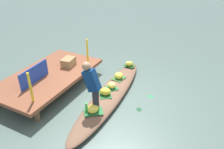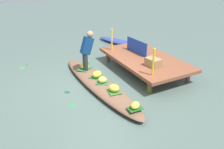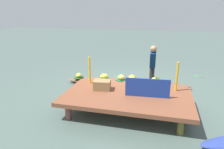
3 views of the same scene
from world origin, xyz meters
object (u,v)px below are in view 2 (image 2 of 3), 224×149
banana_bunch_2 (135,105)px  market_banner (137,46)px  produce_crate (153,62)px  banana_bunch_1 (84,66)px  moored_boat (121,42)px  vendor_person (87,49)px  water_bottle (89,64)px  banana_bunch_4 (102,80)px  vendor_boat (98,83)px  banana_bunch_3 (97,74)px  banana_bunch_0 (114,88)px

banana_bunch_2 → market_banner: (-2.53, 1.70, 0.40)m
produce_crate → banana_bunch_1: bearing=-128.0°
moored_boat → market_banner: size_ratio=2.41×
moored_boat → banana_bunch_1: banana_bunch_1 is taller
vendor_person → market_banner: 1.84m
moored_boat → vendor_person: (2.32, -2.54, 0.81)m
banana_bunch_2 → water_bottle: water_bottle is taller
market_banner → banana_bunch_4: bearing=-64.4°
banana_bunch_2 → vendor_person: (-2.53, -0.13, 0.62)m
moored_boat → banana_bunch_2: size_ratio=10.57×
banana_bunch_1 → water_bottle: 0.17m
vendor_boat → water_bottle: (-0.98, 0.12, 0.22)m
banana_bunch_1 → banana_bunch_3: 0.77m
vendor_person → market_banner: bearing=90.1°
banana_bunch_2 → banana_bunch_4: size_ratio=1.02×
banana_bunch_0 → market_banner: 2.41m
banana_bunch_0 → market_banner: market_banner is taller
banana_bunch_4 → water_bottle: (-1.18, 0.08, 0.02)m
vendor_boat → produce_crate: (0.39, 1.65, 0.48)m
vendor_person → banana_bunch_0: bearing=2.7°
vendor_boat → banana_bunch_0: bearing=3.6°
banana_bunch_0 → banana_bunch_3: bearing=-176.8°
moored_boat → market_banner: bearing=-38.6°
banana_bunch_1 → banana_bunch_0: bearing=4.9°
banana_bunch_1 → market_banner: bearing=86.7°
banana_bunch_2 → banana_bunch_3: bearing=-176.7°
vendor_person → produce_crate: (1.21, 1.62, -0.32)m
moored_boat → banana_bunch_2: (4.85, -2.42, 0.19)m
banana_bunch_0 → vendor_person: size_ratio=0.22×
banana_bunch_3 → market_banner: bearing=109.9°
vendor_person → water_bottle: 0.62m
banana_bunch_4 → market_banner: (-1.03, 1.81, 0.39)m
banana_bunch_3 → market_banner: size_ratio=0.27×
banana_bunch_2 → banana_bunch_4: (-1.51, -0.11, 0.01)m
vendor_person → market_banner: (-0.00, 1.83, -0.21)m
moored_boat → water_bottle: (2.16, -2.45, 0.22)m
banana_bunch_4 → vendor_person: vendor_person is taller
market_banner → produce_crate: (1.21, -0.21, -0.11)m
banana_bunch_4 → produce_crate: bearing=83.4°
banana_bunch_1 → produce_crate: 2.17m
market_banner → moored_boat: bearing=158.8°
vendor_boat → banana_bunch_3: bearing=160.9°
produce_crate → vendor_boat: bearing=-103.2°
moored_boat → banana_bunch_2: bearing=-47.8°
banana_bunch_0 → vendor_person: vendor_person is taller
banana_bunch_0 → produce_crate: produce_crate is taller
vendor_person → produce_crate: vendor_person is taller
banana_bunch_0 → banana_bunch_2: (0.92, 0.05, -0.01)m
banana_bunch_3 → vendor_person: (-0.65, -0.02, 0.60)m
banana_bunch_1 → banana_bunch_3: bearing=7.1°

